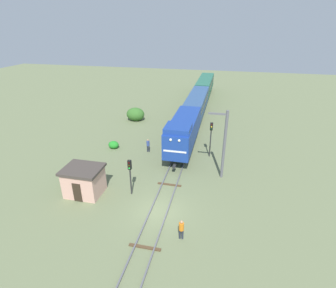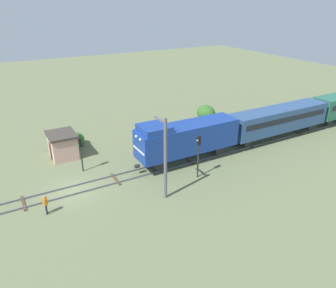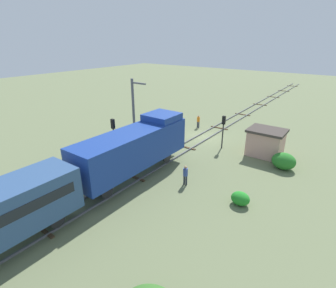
% 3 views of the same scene
% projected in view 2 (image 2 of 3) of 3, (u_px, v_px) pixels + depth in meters
% --- Properties ---
extents(ground_plane, '(148.71, 148.71, 0.00)m').
position_uv_depth(ground_plane, '(73.00, 191.00, 29.49)').
color(ground_plane, '#66704C').
extents(railway_track, '(2.40, 99.14, 0.16)m').
position_uv_depth(railway_track, '(72.00, 190.00, 29.46)').
color(railway_track, '#595960').
rests_on(railway_track, ground).
extents(locomotive, '(2.90, 11.60, 4.60)m').
position_uv_depth(locomotive, '(186.00, 137.00, 33.76)').
color(locomotive, navy).
rests_on(locomotive, railway_track).
extents(passenger_car_leading, '(2.84, 14.00, 3.66)m').
position_uv_depth(passenger_car_leading, '(279.00, 118.00, 39.84)').
color(passenger_car_leading, '#2D4C7A').
rests_on(passenger_car_leading, railway_track).
extents(traffic_signal_near, '(0.32, 0.34, 3.60)m').
position_uv_depth(traffic_signal_near, '(80.00, 148.00, 31.86)').
color(traffic_signal_near, '#262628').
rests_on(traffic_signal_near, ground).
extents(traffic_signal_mid, '(0.32, 0.34, 4.34)m').
position_uv_depth(traffic_signal_mid, '(198.00, 149.00, 30.60)').
color(traffic_signal_mid, '#262628').
rests_on(traffic_signal_mid, ground).
extents(worker_near_track, '(0.38, 0.38, 1.70)m').
position_uv_depth(worker_near_track, '(45.00, 203.00, 25.98)').
color(worker_near_track, '#262B38').
rests_on(worker_near_track, ground).
extents(worker_by_signal, '(0.38, 0.38, 1.70)m').
position_uv_depth(worker_by_signal, '(157.00, 141.00, 37.26)').
color(worker_by_signal, '#262B38').
rests_on(worker_by_signal, ground).
extents(catenary_mast, '(1.94, 0.28, 7.30)m').
position_uv_depth(catenary_mast, '(165.00, 157.00, 27.04)').
color(catenary_mast, '#595960').
rests_on(catenary_mast, ground).
extents(relay_hut, '(3.50, 2.90, 2.74)m').
position_uv_depth(relay_hut, '(63.00, 145.00, 35.35)').
color(relay_hut, '#D19E8C').
rests_on(relay_hut, ground).
extents(bush_near, '(1.34, 1.10, 0.98)m').
position_uv_depth(bush_near, '(140.00, 132.00, 41.16)').
color(bush_near, '#238526').
rests_on(bush_near, ground).
extents(bush_mid, '(2.96, 2.42, 2.15)m').
position_uv_depth(bush_mid, '(206.00, 113.00, 46.29)').
color(bush_mid, '#336426').
rests_on(bush_mid, ground).
extents(bush_far, '(2.10, 1.71, 1.52)m').
position_uv_depth(bush_far, '(77.00, 139.00, 38.42)').
color(bush_far, '#277426').
rests_on(bush_far, ground).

